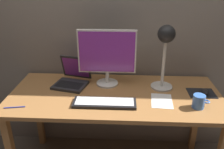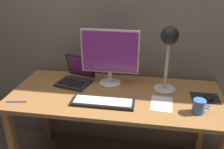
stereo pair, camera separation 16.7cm
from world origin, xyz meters
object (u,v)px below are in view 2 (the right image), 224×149
coffee_mug (199,106)px  laptop (77,75)px  monitor (110,55)px  pen (17,102)px  desk_lamp (169,46)px  mouse (209,97)px  keyboard_main (103,102)px

coffee_mug → laptop: bearing=160.4°
laptop → monitor: bearing=-0.1°
monitor → pen: bearing=-146.7°
desk_lamp → monitor: bearing=174.9°
mouse → keyboard_main: bearing=-165.9°
monitor → keyboard_main: bearing=-89.4°
coffee_mug → pen: size_ratio=0.83×
laptop → keyboard_main: bearing=-48.2°
monitor → pen: (-0.61, -0.40, -0.25)m
laptop → mouse: (1.03, -0.13, -0.04)m
keyboard_main → desk_lamp: (0.43, 0.28, 0.34)m
laptop → coffee_mug: (0.93, -0.33, -0.01)m
monitor → laptop: size_ratio=1.48×
laptop → desk_lamp: (0.72, -0.04, 0.29)m
monitor → desk_lamp: (0.44, -0.04, 0.10)m
desk_lamp → pen: size_ratio=3.58×
keyboard_main → pen: keyboard_main is taller
keyboard_main → pen: (-0.61, -0.08, -0.01)m
pen → laptop: bearing=50.8°
keyboard_main → desk_lamp: desk_lamp is taller
keyboard_main → monitor: bearing=90.6°
desk_lamp → coffee_mug: 0.47m
mouse → desk_lamp: bearing=163.1°
monitor → coffee_mug: 0.75m
keyboard_main → mouse: bearing=14.1°
desk_lamp → laptop: bearing=176.9°
laptop → desk_lamp: size_ratio=0.62×
keyboard_main → mouse: 0.77m
desk_lamp → coffee_mug: (0.21, -0.29, -0.31)m
laptop → pen: size_ratio=2.20×
pen → coffee_mug: bearing=3.1°
mouse → coffee_mug: (-0.10, -0.20, 0.03)m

